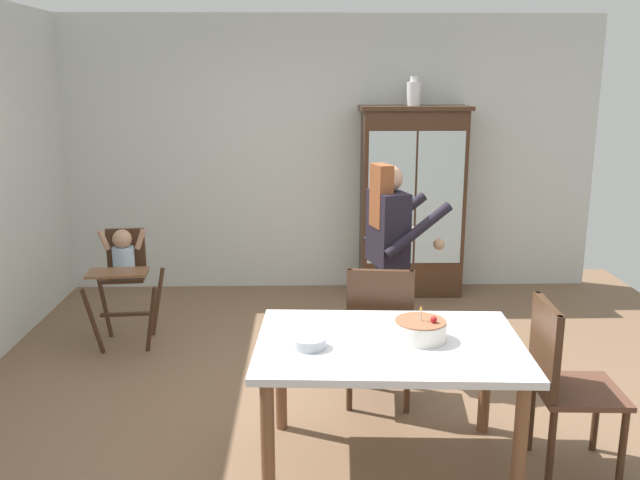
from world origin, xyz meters
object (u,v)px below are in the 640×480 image
Objects in this scene: birthday_cake at (420,330)px; china_cabinet at (412,201)px; adult_person at (388,243)px; dining_chair_far_side at (379,326)px; ceramic_vase at (414,93)px; high_chair_with_toddler at (124,266)px; serving_bowl at (309,342)px; dining_chair_right_end at (561,375)px; dining_table at (389,358)px.

china_cabinet is at bearing 81.99° from birthday_cake.
dining_chair_far_side is at bearing 152.59° from adult_person.
high_chair_with_toddler is at bearing -152.41° from ceramic_vase.
serving_bowl is (-0.60, -0.10, -0.03)m from birthday_cake.
high_chair_with_toddler is 2.38m from serving_bowl.
adult_person is at bearing 91.14° from birthday_cake.
china_cabinet is 10.25× the size of serving_bowl.
dining_chair_right_end reaches higher than birthday_cake.
birthday_cake is 0.73m from dining_chair_far_side.
high_chair_with_toddler reaches higher than birthday_cake.
adult_person is at bearing -95.42° from dining_chair_far_side.
adult_person is at bearing 83.39° from dining_table.
dining_chair_far_side is (-0.14, 0.68, -0.24)m from birthday_cake.
china_cabinet reaches higher than birthday_cake.
birthday_cake is at bearing 108.23° from dining_chair_far_side.
ceramic_vase reaches higher than adult_person.
china_cabinet is 1.26× the size of dining_table.
ceramic_vase is 0.28× the size of high_chair_with_toddler.
dining_chair_far_side is (-0.57, -2.40, -0.37)m from china_cabinet.
birthday_cake is at bearing -97.74° from ceramic_vase.
adult_person is 5.47× the size of birthday_cake.
serving_bowl is 0.93m from dining_chair_far_side.
ceramic_vase reaches higher than birthday_cake.
ceramic_vase is 3.32m from birthday_cake.
dining_chair_right_end is at bearing -38.52° from high_chair_with_toddler.
china_cabinet reaches higher than dining_table.
ceramic_vase reaches higher than high_chair_with_toddler.
serving_bowl is (-1.02, -3.18, -1.20)m from ceramic_vase.
dining_chair_far_side reaches higher than serving_bowl.
birthday_cake is 0.29× the size of dining_chair_right_end.
dining_chair_far_side is (0.46, 0.78, -0.21)m from serving_bowl.
dining_chair_right_end is (2.81, -1.86, -0.10)m from high_chair_with_toddler.
birthday_cake is at bearing 9.15° from serving_bowl.
ceramic_vase is at bearing 79.27° from dining_table.
adult_person is 1.59× the size of dining_chair_right_end.
birthday_cake is (0.17, 0.02, 0.15)m from dining_table.
dining_table is (1.88, -1.81, -0.01)m from high_chair_with_toddler.
adult_person is 1.59× the size of dining_chair_far_side.
dining_chair_right_end is (0.78, -1.30, -0.41)m from adult_person.
ceramic_vase is at bearing 8.87° from dining_chair_right_end.
china_cabinet is 6.83× the size of ceramic_vase.
adult_person is 1.57m from dining_chair_right_end.
serving_bowl is at bearing -170.85° from birthday_cake.
high_chair_with_toddler is 0.62× the size of adult_person.
dining_table is 0.93m from dining_chair_right_end.
china_cabinet is 1.90m from adult_person.
adult_person is at bearing -103.88° from china_cabinet.
serving_bowl is (-0.57, -1.32, -0.20)m from adult_person.
dining_chair_far_side is at bearing 59.43° from serving_bowl.
high_chair_with_toddler is 2.13m from adult_person.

